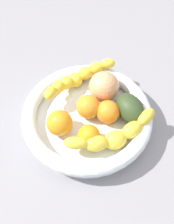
{
  "coord_description": "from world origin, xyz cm",
  "views": [
    {
      "loc": [
        -26.2,
        -28.89,
        65.58
      ],
      "look_at": [
        0.0,
        0.0,
        8.28
      ],
      "focal_mm": 47.92,
      "sensor_mm": 36.0,
      "label": 1
    }
  ],
  "objects_px": {
    "banana_draped_left": "(77,78)",
    "peach_blush": "(104,86)",
    "orange_rear": "(108,112)",
    "avocado_dark": "(130,108)",
    "orange_front": "(89,136)",
    "orange_mid_left": "(88,107)",
    "orange_mid_right": "(60,123)",
    "banana_draped_right": "(114,136)",
    "fruit_bowl": "(87,118)"
  },
  "relations": [
    {
      "from": "orange_mid_left",
      "to": "peach_blush",
      "type": "height_order",
      "value": "peach_blush"
    },
    {
      "from": "fruit_bowl",
      "to": "avocado_dark",
      "type": "bearing_deg",
      "value": -35.89
    },
    {
      "from": "orange_front",
      "to": "avocado_dark",
      "type": "distance_m",
      "value": 0.12
    },
    {
      "from": "orange_front",
      "to": "orange_mid_right",
      "type": "xyz_separation_m",
      "value": [
        -0.03,
        0.07,
        0.0
      ]
    },
    {
      "from": "fruit_bowl",
      "to": "banana_draped_right",
      "type": "distance_m",
      "value": 0.09
    },
    {
      "from": "banana_draped_left",
      "to": "peach_blush",
      "type": "relative_size",
      "value": 2.81
    },
    {
      "from": "fruit_bowl",
      "to": "orange_mid_left",
      "type": "relative_size",
      "value": 5.37
    },
    {
      "from": "fruit_bowl",
      "to": "banana_draped_right",
      "type": "relative_size",
      "value": 1.41
    },
    {
      "from": "orange_front",
      "to": "orange_rear",
      "type": "bearing_deg",
      "value": 12.41
    },
    {
      "from": "banana_draped_left",
      "to": "fruit_bowl",
      "type": "bearing_deg",
      "value": -118.03
    },
    {
      "from": "fruit_bowl",
      "to": "orange_rear",
      "type": "distance_m",
      "value": 0.05
    },
    {
      "from": "banana_draped_right",
      "to": "orange_rear",
      "type": "distance_m",
      "value": 0.07
    },
    {
      "from": "orange_front",
      "to": "avocado_dark",
      "type": "bearing_deg",
      "value": -5.38
    },
    {
      "from": "banana_draped_right",
      "to": "orange_mid_left",
      "type": "relative_size",
      "value": 3.82
    },
    {
      "from": "orange_mid_left",
      "to": "peach_blush",
      "type": "relative_size",
      "value": 0.77
    },
    {
      "from": "orange_front",
      "to": "orange_mid_left",
      "type": "height_order",
      "value": "orange_mid_left"
    },
    {
      "from": "orange_mid_left",
      "to": "orange_front",
      "type": "bearing_deg",
      "value": -131.43
    },
    {
      "from": "banana_draped_left",
      "to": "avocado_dark",
      "type": "xyz_separation_m",
      "value": [
        0.03,
        -0.15,
        -0.0
      ]
    },
    {
      "from": "orange_front",
      "to": "avocado_dark",
      "type": "xyz_separation_m",
      "value": [
        0.12,
        -0.01,
        0.0
      ]
    },
    {
      "from": "peach_blush",
      "to": "banana_draped_right",
      "type": "bearing_deg",
      "value": -124.16
    },
    {
      "from": "fruit_bowl",
      "to": "orange_mid_left",
      "type": "xyz_separation_m",
      "value": [
        0.01,
        0.01,
        0.02
      ]
    },
    {
      "from": "fruit_bowl",
      "to": "orange_rear",
      "type": "height_order",
      "value": "orange_rear"
    },
    {
      "from": "banana_draped_left",
      "to": "orange_rear",
      "type": "relative_size",
      "value": 3.8
    },
    {
      "from": "orange_mid_right",
      "to": "avocado_dark",
      "type": "bearing_deg",
      "value": -27.88
    },
    {
      "from": "banana_draped_right",
      "to": "orange_front",
      "type": "xyz_separation_m",
      "value": [
        -0.04,
        0.04,
        -0.0
      ]
    },
    {
      "from": "banana_draped_left",
      "to": "orange_rear",
      "type": "bearing_deg",
      "value": -95.27
    },
    {
      "from": "fruit_bowl",
      "to": "banana_draped_left",
      "type": "bearing_deg",
      "value": 61.97
    },
    {
      "from": "orange_mid_left",
      "to": "orange_mid_right",
      "type": "distance_m",
      "value": 0.08
    },
    {
      "from": "orange_mid_right",
      "to": "banana_draped_left",
      "type": "bearing_deg",
      "value": 32.16
    },
    {
      "from": "orange_front",
      "to": "peach_blush",
      "type": "relative_size",
      "value": 0.69
    },
    {
      "from": "orange_mid_right",
      "to": "orange_mid_left",
      "type": "bearing_deg",
      "value": -6.75
    },
    {
      "from": "orange_mid_right",
      "to": "orange_rear",
      "type": "xyz_separation_m",
      "value": [
        0.1,
        -0.05,
        -0.0
      ]
    },
    {
      "from": "banana_draped_left",
      "to": "peach_blush",
      "type": "height_order",
      "value": "peach_blush"
    },
    {
      "from": "banana_draped_right",
      "to": "orange_front",
      "type": "height_order",
      "value": "same"
    },
    {
      "from": "orange_mid_right",
      "to": "peach_blush",
      "type": "xyz_separation_m",
      "value": [
        0.14,
        0.01,
        0.01
      ]
    },
    {
      "from": "orange_mid_right",
      "to": "fruit_bowl",
      "type": "bearing_deg",
      "value": -16.11
    },
    {
      "from": "orange_front",
      "to": "orange_mid_left",
      "type": "distance_m",
      "value": 0.08
    },
    {
      "from": "orange_front",
      "to": "peach_blush",
      "type": "distance_m",
      "value": 0.14
    },
    {
      "from": "orange_rear",
      "to": "avocado_dark",
      "type": "height_order",
      "value": "avocado_dark"
    },
    {
      "from": "banana_draped_right",
      "to": "fruit_bowl",
      "type": "bearing_deg",
      "value": 91.58
    },
    {
      "from": "banana_draped_right",
      "to": "orange_mid_left",
      "type": "xyz_separation_m",
      "value": [
        0.01,
        0.1,
        -0.0
      ]
    },
    {
      "from": "banana_draped_right",
      "to": "peach_blush",
      "type": "xyz_separation_m",
      "value": [
        0.08,
        0.11,
        0.01
      ]
    },
    {
      "from": "fruit_bowl",
      "to": "banana_draped_right",
      "type": "height_order",
      "value": "banana_draped_right"
    },
    {
      "from": "fruit_bowl",
      "to": "orange_front",
      "type": "relative_size",
      "value": 6.03
    },
    {
      "from": "banana_draped_left",
      "to": "avocado_dark",
      "type": "relative_size",
      "value": 2.5
    },
    {
      "from": "fruit_bowl",
      "to": "avocado_dark",
      "type": "distance_m",
      "value": 0.1
    },
    {
      "from": "orange_rear",
      "to": "avocado_dark",
      "type": "xyz_separation_m",
      "value": [
        0.04,
        -0.03,
        0.0
      ]
    },
    {
      "from": "banana_draped_right",
      "to": "avocado_dark",
      "type": "height_order",
      "value": "avocado_dark"
    },
    {
      "from": "fruit_bowl",
      "to": "orange_mid_left",
      "type": "bearing_deg",
      "value": 37.19
    },
    {
      "from": "fruit_bowl",
      "to": "banana_draped_right",
      "type": "bearing_deg",
      "value": -88.42
    }
  ]
}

